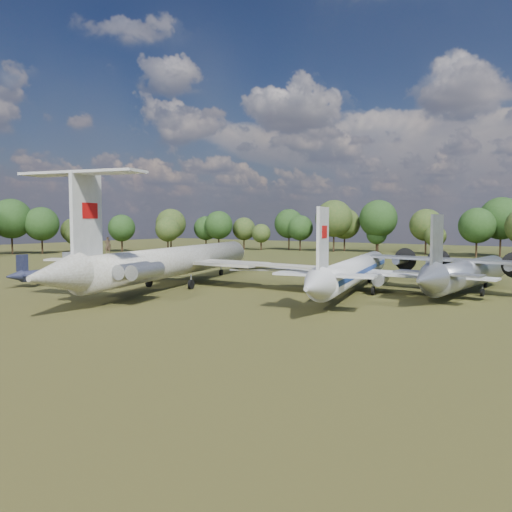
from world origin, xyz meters
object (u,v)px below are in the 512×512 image
Objects in this scene: an12_transport at (467,277)px; person_on_il62 at (108,245)px; il62_airliner at (177,267)px; small_prop_northwest at (98,271)px; tu104_jet at (354,276)px; small_prop_west at (56,276)px.

an12_transport is 44.82m from person_on_il62.
il62_airliner is 17.78m from small_prop_northwest.
person_on_il62 is (21.70, -15.45, 5.53)m from small_prop_northwest.
il62_airliner is 1.74× the size of an12_transport.
person_on_il62 is at bearing -90.00° from il62_airliner.
il62_airliner is 16.41m from person_on_il62.
small_prop_northwest is (-41.42, -8.05, -1.16)m from tu104_jet.
person_on_il62 is at bearing -19.39° from small_prop_northwest.
tu104_jet is 2.85× the size of small_prop_west.
il62_airliner reaches higher than small_prop_northwest.
person_on_il62 is (-19.72, -23.49, 4.38)m from tu104_jet.
small_prop_northwest is (-53.86, -15.44, -1.07)m from an12_transport.
small_prop_west is at bearing -150.22° from an12_transport.
person_on_il62 is (-32.17, -30.89, 4.46)m from an12_transport.
il62_airliner is at bearing 29.11° from small_prop_west.
small_prop_northwest is at bearing -67.32° from person_on_il62.
tu104_jet is at bearing -161.89° from person_on_il62.
person_on_il62 reaches higher than tu104_jet.
il62_airliner is at bearing 16.08° from small_prop_northwest.
person_on_il62 is at bearing -142.11° from tu104_jet.
person_on_il62 is at bearing -16.21° from small_prop_west.
an12_transport is at bearing 32.05° from small_prop_northwest.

